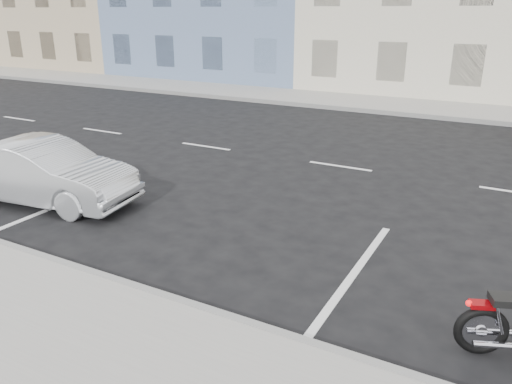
{
  "coord_description": "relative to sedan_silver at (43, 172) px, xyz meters",
  "views": [
    {
      "loc": [
        1.83,
        -11.38,
        3.64
      ],
      "look_at": [
        -1.89,
        -4.56,
        0.8
      ],
      "focal_mm": 35.0,
      "sensor_mm": 36.0,
      "label": 1
    }
  ],
  "objects": [
    {
      "name": "curb_near",
      "position": [
        1.35,
        -1.84,
        -0.55
      ],
      "size": [
        80.0,
        0.12,
        0.16
      ],
      "primitive_type": "cube",
      "color": "gray",
      "rests_on": "ground"
    },
    {
      "name": "sidewalk_far",
      "position": [
        1.35,
        13.86,
        -0.55
      ],
      "size": [
        80.0,
        3.4,
        0.15
      ],
      "primitive_type": "cube",
      "color": "gray",
      "rests_on": "ground"
    },
    {
      "name": "curb_far",
      "position": [
        1.35,
        12.16,
        -0.55
      ],
      "size": [
        80.0,
        0.12,
        0.16
      ],
      "primitive_type": "cube",
      "color": "gray",
      "rests_on": "ground"
    },
    {
      "name": "ground",
      "position": [
        6.35,
        5.16,
        -0.63
      ],
      "size": [
        120.0,
        120.0,
        0.0
      ],
      "primitive_type": "plane",
      "color": "black",
      "rests_on": "ground"
    },
    {
      "name": "sedan_silver",
      "position": [
        0.0,
        0.0,
        0.0
      ],
      "size": [
        3.96,
        1.82,
        1.26
      ],
      "primitive_type": "imported",
      "rotation": [
        0.0,
        0.0,
        1.7
      ],
      "color": "#B5B8BD",
      "rests_on": "ground"
    }
  ]
}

